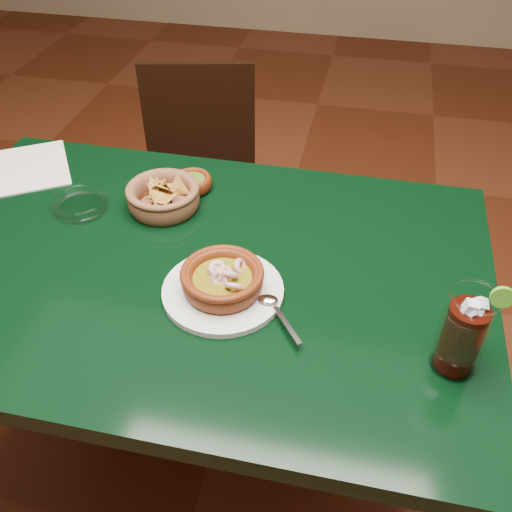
% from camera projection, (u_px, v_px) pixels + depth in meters
% --- Properties ---
extents(ground, '(7.00, 7.00, 0.00)m').
position_uv_depth(ground, '(210.00, 458.00, 1.64)').
color(ground, '#471C0C').
rests_on(ground, ground).
extents(dining_table, '(1.20, 0.80, 0.75)m').
position_uv_depth(dining_table, '(194.00, 297.00, 1.22)').
color(dining_table, black).
rests_on(dining_table, ground).
extents(dining_chair, '(0.46, 0.46, 0.83)m').
position_uv_depth(dining_chair, '(201.00, 185.00, 1.90)').
color(dining_chair, black).
rests_on(dining_chair, ground).
extents(shrimp_plate, '(0.28, 0.23, 0.07)m').
position_uv_depth(shrimp_plate, '(223.00, 282.00, 1.07)').
color(shrimp_plate, silver).
rests_on(shrimp_plate, dining_table).
extents(chip_basket, '(0.20, 0.20, 0.12)m').
position_uv_depth(chip_basket, '(163.00, 197.00, 1.28)').
color(chip_basket, brown).
rests_on(chip_basket, dining_table).
extents(guacamole_ramekin, '(0.11, 0.11, 0.04)m').
position_uv_depth(guacamole_ramekin, '(192.00, 183.00, 1.34)').
color(guacamole_ramekin, '#551D09').
rests_on(guacamole_ramekin, dining_table).
extents(cola_drink, '(0.16, 0.16, 0.18)m').
position_uv_depth(cola_drink, '(463.00, 333.00, 0.90)').
color(cola_drink, white).
rests_on(cola_drink, dining_table).
extents(glass_ashtray, '(0.14, 0.14, 0.03)m').
position_uv_depth(glass_ashtray, '(80.00, 203.00, 1.28)').
color(glass_ashtray, white).
rests_on(glass_ashtray, dining_table).
extents(paper_menu, '(0.26, 0.28, 0.00)m').
position_uv_depth(paper_menu, '(33.00, 167.00, 1.42)').
color(paper_menu, beige).
rests_on(paper_menu, dining_table).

